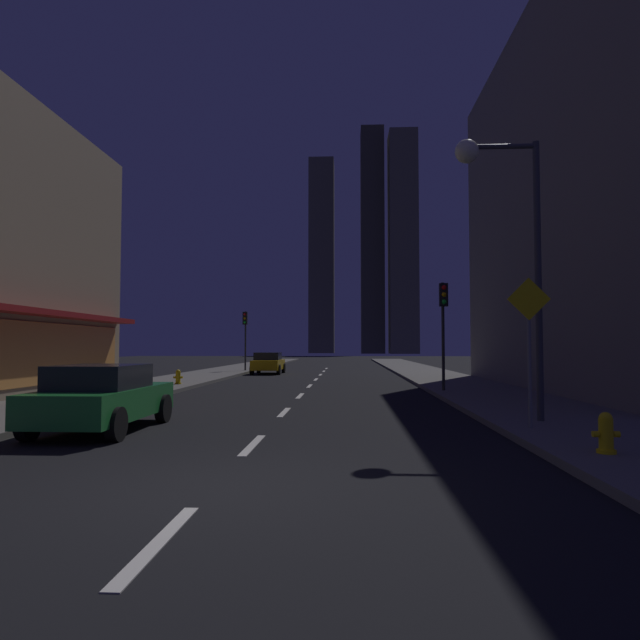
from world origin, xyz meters
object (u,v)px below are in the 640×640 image
Objects in this scene: fire_hydrant_yellow_near at (606,434)px; fire_hydrant_far_left at (178,377)px; traffic_light_near_right at (443,312)px; pedestrian_crossing_sign at (529,339)px; street_lamp_right at (501,209)px; car_parked_near at (102,397)px; car_parked_far at (268,363)px; traffic_light_far_left at (245,328)px.

fire_hydrant_far_left is at bearing 126.67° from fire_hydrant_yellow_near.
traffic_light_near_right is 9.97m from pedestrian_crossing_sign.
fire_hydrant_yellow_near is 0.10× the size of street_lamp_right.
car_parked_near is 1.01× the size of traffic_light_near_right.
traffic_light_near_right is at bearing -15.62° from fire_hydrant_far_left.
car_parked_far is 0.64× the size of street_lamp_right.
pedestrian_crossing_sign is at bearing -70.34° from car_parked_far.
car_parked_far is 1.01× the size of traffic_light_near_right.
street_lamp_right is (10.88, -26.26, 1.87)m from traffic_light_far_left.
traffic_light_near_right is (9.10, -15.84, 2.45)m from car_parked_far.
traffic_light_near_right is at bearing -60.13° from car_parked_far.
car_parked_near is at bearing -86.02° from traffic_light_far_left.
street_lamp_right is (8.98, -24.58, 4.33)m from car_parked_far.
traffic_light_near_right reaches higher than car_parked_far.
traffic_light_near_right is at bearing 90.58° from pedestrian_crossing_sign.
pedestrian_crossing_sign is (9.20, -25.75, 1.28)m from car_parked_far.
street_lamp_right is 3.27m from pedestrian_crossing_sign.
fire_hydrant_yellow_near is 19.76m from fire_hydrant_far_left.
pedestrian_crossing_sign is at bearing -67.97° from traffic_light_far_left.
car_parked_far is 30.04m from fire_hydrant_yellow_near.
traffic_light_near_right is 20.69m from traffic_light_far_left.
car_parked_far is 18.43m from traffic_light_near_right.
fire_hydrant_far_left is 0.16× the size of traffic_light_near_right.
traffic_light_far_left is 29.61m from pedestrian_crossing_sign.
fire_hydrant_yellow_near is 0.21× the size of pedestrian_crossing_sign.
car_parked_far is at bearing 90.00° from car_parked_near.
car_parked_near is 1.00× the size of car_parked_far.
traffic_light_far_left is at bearing 112.03° from pedestrian_crossing_sign.
traffic_light_near_right is at bearing 91.81° from fire_hydrant_yellow_near.
car_parked_near and car_parked_far have the same top height.
traffic_light_near_right and traffic_light_far_left have the same top height.
traffic_light_near_right is (11.40, -3.19, 2.74)m from fire_hydrant_far_left.
car_parked_near is 1.01× the size of traffic_light_far_left.
car_parked_far is 1.01× the size of traffic_light_far_left.
pedestrian_crossing_sign is at bearing -89.42° from traffic_light_near_right.
car_parked_near reaches higher than fire_hydrant_yellow_near.
traffic_light_near_right is 1.33× the size of pedestrian_crossing_sign.
car_parked_far is 27.37m from pedestrian_crossing_sign.
street_lamp_right is (-0.52, 3.92, 4.61)m from fire_hydrant_yellow_near.
car_parked_near is 13.59m from traffic_light_near_right.
traffic_light_far_left is at bearing 138.51° from car_parked_far.
street_lamp_right is at bearing 97.56° from fire_hydrant_yellow_near.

